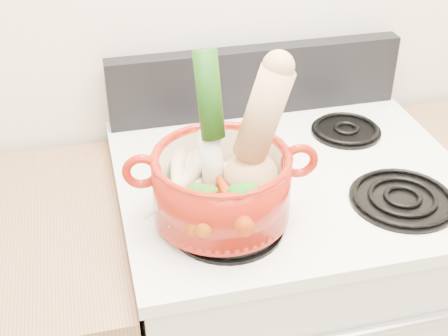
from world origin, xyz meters
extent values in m
cube|color=silver|center=(0.00, 1.40, 0.46)|extent=(0.76, 0.65, 0.92)
cube|color=white|center=(0.00, 1.40, 0.93)|extent=(0.78, 0.67, 0.03)
cube|color=black|center=(0.00, 1.70, 1.04)|extent=(0.76, 0.05, 0.18)
cylinder|color=black|center=(-0.19, 1.24, 0.96)|extent=(0.22, 0.22, 0.02)
cylinder|color=black|center=(0.19, 1.24, 0.96)|extent=(0.22, 0.22, 0.02)
cylinder|color=black|center=(-0.19, 1.54, 0.96)|extent=(0.17, 0.17, 0.02)
cylinder|color=black|center=(0.19, 1.54, 0.96)|extent=(0.17, 0.17, 0.02)
cylinder|color=#97160A|center=(-0.19, 1.27, 1.03)|extent=(0.30, 0.30, 0.13)
torus|color=#97160A|center=(-0.35, 1.29, 1.08)|extent=(0.08, 0.03, 0.08)
torus|color=#97160A|center=(-0.04, 1.25, 1.08)|extent=(0.08, 0.03, 0.08)
cylinder|color=beige|center=(-0.21, 1.30, 1.15)|extent=(0.07, 0.12, 0.31)
ellipsoid|color=#D4BD82|center=(-0.19, 1.34, 1.02)|extent=(0.09, 0.08, 0.04)
cone|color=beige|center=(-0.24, 1.30, 1.02)|extent=(0.09, 0.25, 0.07)
cone|color=#F0E3C3|center=(-0.27, 1.30, 1.03)|extent=(0.12, 0.23, 0.07)
cone|color=beige|center=(-0.25, 1.32, 1.03)|extent=(0.09, 0.19, 0.06)
cone|color=beige|center=(-0.29, 1.27, 1.03)|extent=(0.15, 0.13, 0.05)
cone|color=#EDE5C1|center=(-0.28, 1.31, 1.04)|extent=(0.09, 0.21, 0.06)
cone|color=#CF3E0A|center=(-0.19, 1.22, 1.01)|extent=(0.08, 0.17, 0.05)
cone|color=#B93B09|center=(-0.25, 1.23, 1.02)|extent=(0.07, 0.14, 0.04)
cone|color=#D6680A|center=(-0.20, 1.23, 1.02)|extent=(0.04, 0.16, 0.04)
cone|color=orange|center=(-0.23, 1.21, 1.03)|extent=(0.08, 0.14, 0.04)
cone|color=red|center=(-0.19, 1.21, 1.04)|extent=(0.05, 0.18, 0.05)
camera|label=1|loc=(-0.43, 0.30, 1.73)|focal=50.00mm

